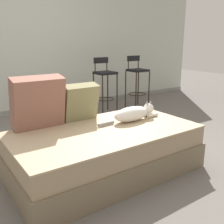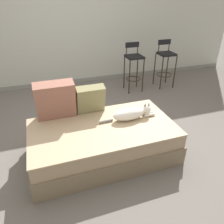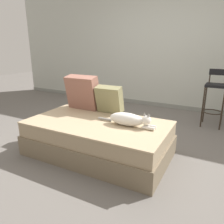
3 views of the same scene
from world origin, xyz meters
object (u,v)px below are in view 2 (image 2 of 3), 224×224
at_px(throw_pillow_corner, 55,100).
at_px(couch, 103,141).
at_px(cat, 131,114).
at_px(throw_pillow_middle, 90,99).
at_px(bar_stool_near_window, 134,64).
at_px(bar_stool_by_doorway, 165,61).

bearing_deg(throw_pillow_corner, couch, -37.93).
bearing_deg(cat, throw_pillow_middle, 143.52).
distance_m(bar_stool_near_window, bar_stool_by_doorway, 0.72).
bearing_deg(couch, bar_stool_by_doorway, 44.02).
relative_size(throw_pillow_middle, cat, 0.52).
bearing_deg(bar_stool_near_window, cat, -113.79).
bearing_deg(bar_stool_near_window, bar_stool_by_doorway, -0.03).
distance_m(couch, cat, 0.49).
distance_m(cat, bar_stool_near_window, 1.93).
distance_m(throw_pillow_middle, bar_stool_by_doorway, 2.42).
bearing_deg(couch, cat, 8.79).
bearing_deg(cat, bar_stool_by_doorway, 49.72).
xyz_separation_m(throw_pillow_corner, cat, (0.89, -0.32, -0.17)).
bearing_deg(couch, bar_stool_near_window, 57.31).
height_order(cat, bar_stool_by_doorway, bar_stool_by_doorway).
height_order(couch, throw_pillow_middle, throw_pillow_middle).
relative_size(throw_pillow_corner, cat, 0.67).
distance_m(couch, throw_pillow_corner, 0.78).
distance_m(throw_pillow_middle, cat, 0.56).
bearing_deg(throw_pillow_corner, bar_stool_near_window, 40.99).
relative_size(cat, bar_stool_by_doorway, 0.77).
height_order(couch, cat, cat).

